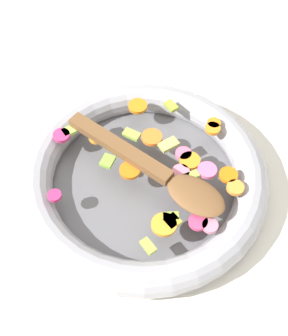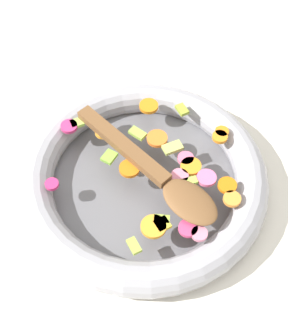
% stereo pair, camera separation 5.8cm
% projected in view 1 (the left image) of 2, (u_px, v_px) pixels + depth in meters
% --- Properties ---
extents(ground_plane, '(4.00, 4.00, 0.00)m').
position_uv_depth(ground_plane, '(144.00, 186.00, 0.74)').
color(ground_plane, silver).
extents(skillet, '(0.38, 0.38, 0.05)m').
position_uv_depth(skillet, '(144.00, 178.00, 0.72)').
color(skillet, slate).
rests_on(skillet, ground_plane).
extents(chopped_vegetables, '(0.27, 0.31, 0.01)m').
position_uv_depth(chopped_vegetables, '(163.00, 165.00, 0.70)').
color(chopped_vegetables, orange).
rests_on(chopped_vegetables, skillet).
extents(wooden_spoon, '(0.11, 0.28, 0.01)m').
position_uv_depth(wooden_spoon, '(160.00, 173.00, 0.67)').
color(wooden_spoon, brown).
rests_on(wooden_spoon, chopped_vegetables).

